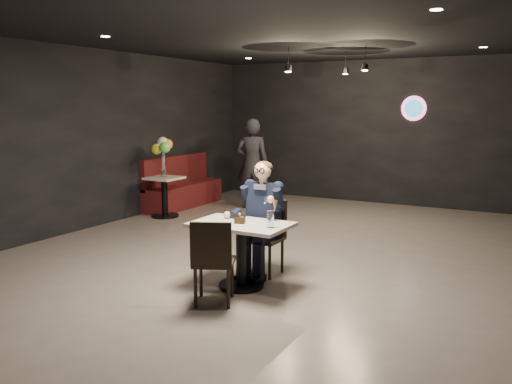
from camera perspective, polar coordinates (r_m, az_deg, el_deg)
The scene contains 17 objects.
floor at distance 7.79m, azimuth 2.49°, elevation -6.23°, with size 9.00×9.00×0.00m, color slate.
wall_sign at distance 11.49m, azimuth 16.28°, elevation 8.45°, with size 0.50×0.06×0.50m, color pink, non-canonical shape.
pendant_lights at distance 9.39m, azimuth 8.19°, elevation 14.03°, with size 1.40×1.20×0.36m, color black.
main_table at distance 6.21m, azimuth -1.57°, elevation -6.65°, with size 1.10×0.70×0.75m, color silver.
chair_far at distance 6.65m, azimuth 0.83°, elevation -4.82°, with size 0.42×0.46×0.92m, color black.
chair_near at distance 5.72m, azimuth -4.45°, elevation -7.17°, with size 0.42×0.46×0.92m, color black.
seated_man at distance 6.59m, azimuth 0.83°, elevation -2.62°, with size 0.60×0.80×1.44m, color black.
dessert_plate at distance 6.01m, azimuth -1.72°, elevation -3.44°, with size 0.20×0.20×0.01m, color white.
cake_slice at distance 6.05m, azimuth -1.71°, elevation -2.90°, with size 0.12×0.09×0.08m, color black.
mint_leaf at distance 6.00m, azimuth -1.52°, elevation -2.62°, with size 0.06×0.04×0.01m, color green.
sundae_glass at distance 5.88m, azimuth 1.53°, elevation -2.86°, with size 0.08×0.08×0.18m, color silver.
wafer_cone at distance 5.79m, azimuth 2.01°, elevation -1.51°, with size 0.06×0.06×0.13m, color #B67C4A.
booth_bench at distance 11.15m, azimuth -7.65°, elevation 1.10°, with size 0.52×2.08×1.04m, color #440E11.
side_table at distance 10.21m, azimuth -9.59°, elevation -0.59°, with size 0.58×0.58×0.72m, color silver.
balloon_vase at distance 10.15m, azimuth -9.66°, elevation 2.00°, with size 0.10×0.10×0.15m, color silver.
balloon_bunch at distance 10.11m, azimuth -9.72°, elevation 4.11°, with size 0.37×0.37×0.61m, color yellow.
passerby at distance 10.87m, azimuth -0.39°, elevation 3.01°, with size 0.66×0.43×1.81m, color black.
Camera 1 is at (3.31, -6.75, 2.06)m, focal length 38.00 mm.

